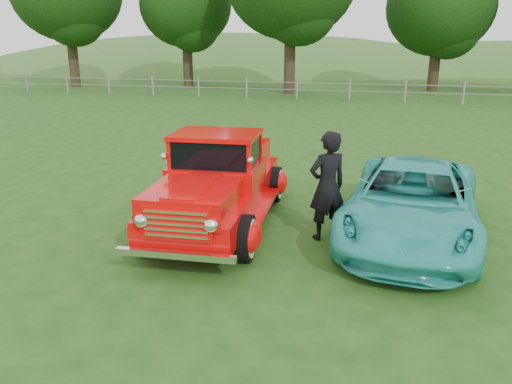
% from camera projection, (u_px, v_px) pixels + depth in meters
% --- Properties ---
extents(ground, '(140.00, 140.00, 0.00)m').
position_uv_depth(ground, '(251.00, 267.00, 7.75)').
color(ground, '#1D4813').
rests_on(ground, ground).
extents(distant_hills, '(116.00, 60.00, 18.00)m').
position_uv_depth(distant_hills, '(335.00, 101.00, 65.14)').
color(distant_hills, '#2E6023').
rests_on(distant_hills, ground).
extents(fence_line, '(48.00, 0.12, 1.20)m').
position_uv_depth(fence_line, '(350.00, 90.00, 27.96)').
color(fence_line, gray).
rests_on(fence_line, ground).
extents(tree_mid_west, '(6.40, 6.40, 8.46)m').
position_uv_depth(tree_mid_west, '(186.00, 6.00, 34.83)').
color(tree_mid_west, black).
rests_on(tree_mid_west, ground).
extents(tree_near_east, '(6.80, 6.80, 8.33)m').
position_uv_depth(tree_near_east, '(440.00, 8.00, 31.91)').
color(tree_near_east, black).
rests_on(tree_near_east, ground).
extents(red_pickup, '(2.43, 5.07, 1.78)m').
position_uv_depth(red_pickup, '(218.00, 184.00, 9.33)').
color(red_pickup, black).
rests_on(red_pickup, ground).
extents(teal_sedan, '(2.68, 4.96, 1.32)m').
position_uv_depth(teal_sedan, '(412.00, 202.00, 8.72)').
color(teal_sedan, '#2EB8AB').
rests_on(teal_sedan, ground).
extents(man, '(0.84, 0.79, 1.92)m').
position_uv_depth(man, '(327.00, 186.00, 8.60)').
color(man, black).
rests_on(man, ground).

